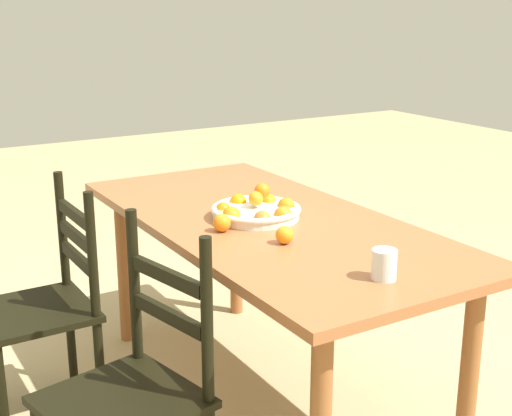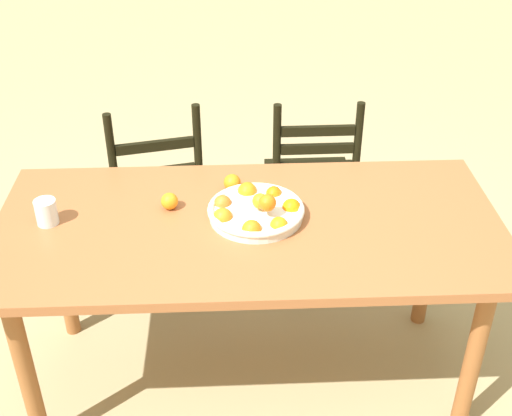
{
  "view_description": "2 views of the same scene",
  "coord_description": "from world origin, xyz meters",
  "px_view_note": "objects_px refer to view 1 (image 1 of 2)",
  "views": [
    {
      "loc": [
        -2.22,
        1.38,
        1.56
      ],
      "look_at": [
        0.03,
        0.03,
        0.81
      ],
      "focal_mm": 49.63,
      "sensor_mm": 36.0,
      "label": 1
    },
    {
      "loc": [
        -0.06,
        -1.98,
        2.11
      ],
      "look_at": [
        0.03,
        0.03,
        0.81
      ],
      "focal_mm": 47.09,
      "sensor_mm": 36.0,
      "label": 2
    }
  ],
  "objects_px": {
    "orange_loose_1": "(222,223)",
    "drinking_glass": "(384,264)",
    "dining_table": "(267,240)",
    "orange_loose_0": "(285,235)",
    "fruit_bowl": "(256,211)",
    "chair_by_cabinet": "(46,307)",
    "chair_near_window": "(133,394)"
  },
  "relations": [
    {
      "from": "chair_by_cabinet",
      "to": "fruit_bowl",
      "type": "bearing_deg",
      "value": 67.74
    },
    {
      "from": "chair_near_window",
      "to": "fruit_bowl",
      "type": "height_order",
      "value": "chair_near_window"
    },
    {
      "from": "orange_loose_0",
      "to": "drinking_glass",
      "type": "bearing_deg",
      "value": -169.87
    },
    {
      "from": "orange_loose_1",
      "to": "drinking_glass",
      "type": "xyz_separation_m",
      "value": [
        -0.66,
        -0.2,
        0.01
      ]
    },
    {
      "from": "chair_by_cabinet",
      "to": "dining_table",
      "type": "bearing_deg",
      "value": 66.86
    },
    {
      "from": "orange_loose_1",
      "to": "fruit_bowl",
      "type": "bearing_deg",
      "value": -67.51
    },
    {
      "from": "chair_by_cabinet",
      "to": "fruit_bowl",
      "type": "relative_size",
      "value": 2.67
    },
    {
      "from": "fruit_bowl",
      "to": "orange_loose_0",
      "type": "bearing_deg",
      "value": 166.47
    },
    {
      "from": "fruit_bowl",
      "to": "orange_loose_1",
      "type": "xyz_separation_m",
      "value": [
        -0.08,
        0.2,
        0.0
      ]
    },
    {
      "from": "drinking_glass",
      "to": "fruit_bowl",
      "type": "bearing_deg",
      "value": 0.08
    },
    {
      "from": "fruit_bowl",
      "to": "drinking_glass",
      "type": "bearing_deg",
      "value": -179.92
    },
    {
      "from": "orange_loose_0",
      "to": "chair_by_cabinet",
      "type": "bearing_deg",
      "value": 48.03
    },
    {
      "from": "orange_loose_1",
      "to": "drinking_glass",
      "type": "distance_m",
      "value": 0.69
    },
    {
      "from": "chair_near_window",
      "to": "orange_loose_0",
      "type": "xyz_separation_m",
      "value": [
        0.12,
        -0.62,
        0.36
      ]
    },
    {
      "from": "dining_table",
      "to": "fruit_bowl",
      "type": "relative_size",
      "value": 5.2
    },
    {
      "from": "orange_loose_1",
      "to": "drinking_glass",
      "type": "bearing_deg",
      "value": -163.31
    },
    {
      "from": "fruit_bowl",
      "to": "orange_loose_0",
      "type": "distance_m",
      "value": 0.32
    },
    {
      "from": "dining_table",
      "to": "orange_loose_0",
      "type": "xyz_separation_m",
      "value": [
        -0.29,
        0.11,
        0.12
      ]
    },
    {
      "from": "chair_near_window",
      "to": "orange_loose_0",
      "type": "height_order",
      "value": "chair_near_window"
    },
    {
      "from": "dining_table",
      "to": "chair_near_window",
      "type": "xyz_separation_m",
      "value": [
        -0.41,
        0.73,
        -0.25
      ]
    },
    {
      "from": "orange_loose_0",
      "to": "fruit_bowl",
      "type": "bearing_deg",
      "value": -13.53
    },
    {
      "from": "chair_near_window",
      "to": "chair_by_cabinet",
      "type": "height_order",
      "value": "chair_near_window"
    },
    {
      "from": "dining_table",
      "to": "orange_loose_0",
      "type": "relative_size",
      "value": 28.81
    },
    {
      "from": "fruit_bowl",
      "to": "drinking_glass",
      "type": "relative_size",
      "value": 3.75
    },
    {
      "from": "chair_near_window",
      "to": "orange_loose_1",
      "type": "distance_m",
      "value": 0.71
    },
    {
      "from": "dining_table",
      "to": "orange_loose_0",
      "type": "height_order",
      "value": "orange_loose_0"
    },
    {
      "from": "orange_loose_0",
      "to": "orange_loose_1",
      "type": "height_order",
      "value": "orange_loose_1"
    },
    {
      "from": "orange_loose_1",
      "to": "chair_near_window",
      "type": "bearing_deg",
      "value": 125.4
    },
    {
      "from": "orange_loose_0",
      "to": "orange_loose_1",
      "type": "distance_m",
      "value": 0.26
    },
    {
      "from": "orange_loose_1",
      "to": "orange_loose_0",
      "type": "bearing_deg",
      "value": -152.38
    },
    {
      "from": "chair_by_cabinet",
      "to": "orange_loose_1",
      "type": "height_order",
      "value": "chair_by_cabinet"
    },
    {
      "from": "drinking_glass",
      "to": "orange_loose_1",
      "type": "bearing_deg",
      "value": 16.69
    }
  ]
}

